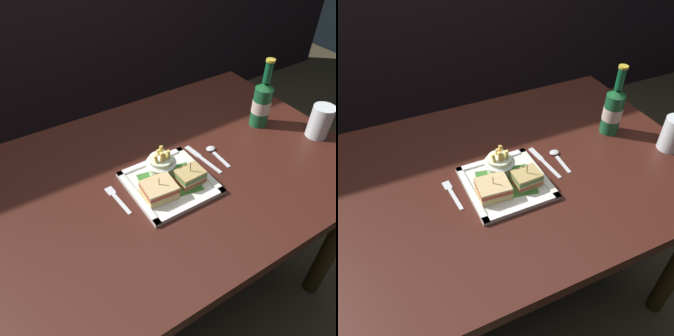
{
  "view_description": "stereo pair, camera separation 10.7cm",
  "coord_description": "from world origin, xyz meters",
  "views": [
    {
      "loc": [
        -0.44,
        -0.71,
        1.52
      ],
      "look_at": [
        -0.01,
        -0.03,
        0.8
      ],
      "focal_mm": 36.24,
      "sensor_mm": 36.0,
      "label": 1
    },
    {
      "loc": [
        -0.35,
        -0.76,
        1.52
      ],
      "look_at": [
        -0.01,
        -0.03,
        0.8
      ],
      "focal_mm": 36.24,
      "sensor_mm": 36.0,
      "label": 2
    }
  ],
  "objects": [
    {
      "name": "water_glass",
      "position": [
        0.58,
        -0.13,
        0.81
      ],
      "size": [
        0.08,
        0.08,
        0.12
      ],
      "color": "silver",
      "rests_on": "dining_table"
    },
    {
      "name": "sandwich_half_left",
      "position": [
        -0.09,
        -0.09,
        0.79
      ],
      "size": [
        0.1,
        0.09,
        0.07
      ],
      "color": "#DEBE87",
      "rests_on": "square_plate"
    },
    {
      "name": "knife",
      "position": [
        0.13,
        -0.01,
        0.76
      ],
      "size": [
        0.03,
        0.18,
        0.0
      ],
      "color": "silver",
      "rests_on": "dining_table"
    },
    {
      "name": "spoon",
      "position": [
        0.19,
        -0.01,
        0.76
      ],
      "size": [
        0.04,
        0.12,
        0.01
      ],
      "color": "silver",
      "rests_on": "dining_table"
    },
    {
      "name": "dining_table",
      "position": [
        0.0,
        0.0,
        0.66
      ],
      "size": [
        1.31,
        0.89,
        0.76
      ],
      "color": "#3C1912",
      "rests_on": "ground_plane"
    },
    {
      "name": "fork",
      "position": [
        -0.2,
        -0.03,
        0.76
      ],
      "size": [
        0.03,
        0.13,
        0.0
      ],
      "color": "silver",
      "rests_on": "dining_table"
    },
    {
      "name": "square_plate",
      "position": [
        -0.03,
        -0.06,
        0.77
      ],
      "size": [
        0.25,
        0.25,
        0.02
      ],
      "color": "white",
      "rests_on": "dining_table"
    },
    {
      "name": "fries_cup",
      "position": [
        -0.03,
        -0.01,
        0.81
      ],
      "size": [
        0.1,
        0.1,
        0.1
      ],
      "color": "silver",
      "rests_on": "square_plate"
    },
    {
      "name": "ground_plane",
      "position": [
        0.0,
        0.0,
        0.0
      ],
      "size": [
        6.0,
        6.0,
        0.0
      ],
      "primitive_type": "plane",
      "color": "#3C3324"
    },
    {
      "name": "beer_bottle",
      "position": [
        0.45,
        0.04,
        0.85
      ],
      "size": [
        0.07,
        0.07,
        0.26
      ],
      "color": "#195E33",
      "rests_on": "dining_table"
    },
    {
      "name": "sandwich_half_right",
      "position": [
        0.03,
        -0.09,
        0.79
      ],
      "size": [
        0.09,
        0.07,
        0.08
      ],
      "color": "tan",
      "rests_on": "square_plate"
    }
  ]
}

